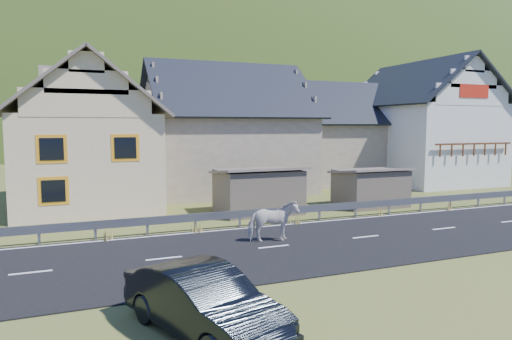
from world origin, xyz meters
name	(u,v)px	position (x,y,z in m)	size (l,w,h in m)	color
ground	(366,238)	(0.00, 0.00, 0.00)	(160.00, 160.00, 0.00)	#414C21
road	(366,237)	(0.00, 0.00, 0.02)	(60.00, 7.00, 0.04)	black
lane_markings	(366,237)	(0.00, 0.00, 0.04)	(60.00, 6.60, 0.01)	silver
guardrail	(320,208)	(0.00, 3.68, 0.56)	(28.10, 0.09, 0.75)	#93969B
shed_left	(258,191)	(-2.00, 6.50, 1.10)	(4.30, 3.30, 2.40)	#6D614F
shed_right	(370,188)	(4.50, 6.00, 1.00)	(3.80, 2.90, 2.20)	#6D614F
house_cream	(86,127)	(-10.00, 12.00, 4.36)	(7.80, 9.80, 8.30)	beige
house_stone_a	(225,123)	(-1.00, 15.00, 4.63)	(10.80, 9.80, 8.90)	tan
house_stone_b	(336,128)	(9.00, 17.00, 4.24)	(9.80, 8.80, 8.10)	tan
house_white	(422,118)	(15.00, 14.00, 5.06)	(8.80, 10.80, 9.70)	silver
mountain	(117,185)	(5.00, 180.00, -20.00)	(440.00, 280.00, 260.00)	#283D13
horse	(273,221)	(-3.73, 0.70, 0.84)	(1.88, 0.86, 1.59)	silver
car	(203,302)	(-8.21, -5.80, 0.72)	(1.53, 4.39, 1.45)	black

